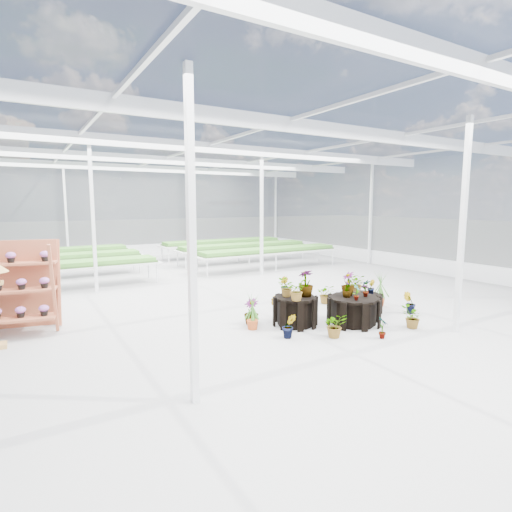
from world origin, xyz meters
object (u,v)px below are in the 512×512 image
plinth_tall (295,311)px  plinth_low (362,302)px  plinth_mid (353,311)px  shelf_rack (11,288)px

plinth_tall → plinth_low: plinth_tall is taller
plinth_mid → shelf_rack: shelf_rack is taller
plinth_tall → plinth_mid: size_ratio=0.82×
plinth_low → shelf_rack: size_ratio=0.50×
plinth_mid → plinth_tall: bearing=153.4°
plinth_tall → shelf_rack: shelf_rack is taller
plinth_tall → plinth_low: (2.20, 0.10, -0.11)m
plinth_tall → shelf_rack: size_ratio=0.50×
plinth_mid → shelf_rack: (-6.68, 3.23, 0.66)m
plinth_mid → plinth_low: bearing=35.0°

